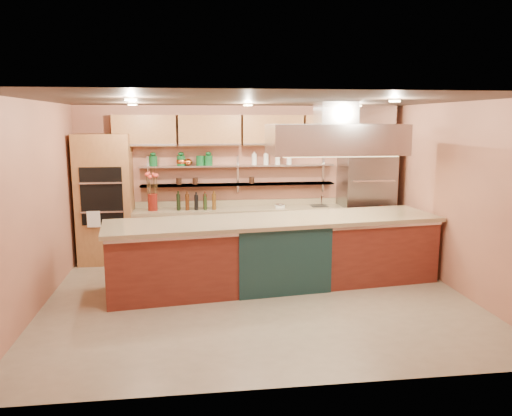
{
  "coord_description": "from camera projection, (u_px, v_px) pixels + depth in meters",
  "views": [
    {
      "loc": [
        -0.93,
        -6.84,
        2.54
      ],
      "look_at": [
        0.1,
        1.0,
        1.14
      ],
      "focal_mm": 35.0,
      "sensor_mm": 36.0,
      "label": 1
    }
  ],
  "objects": [
    {
      "name": "ceiling",
      "position": [
        258.0,
        100.0,
        6.75
      ],
      "size": [
        6.0,
        5.0,
        0.02
      ],
      "primitive_type": "cube",
      "color": "black",
      "rests_on": "wall_back"
    },
    {
      "name": "wall_left",
      "position": [
        34.0,
        207.0,
        6.61
      ],
      "size": [
        0.04,
        5.0,
        2.8
      ],
      "primitive_type": "cube",
      "color": "#AD6D52",
      "rests_on": "floor"
    },
    {
      "name": "island",
      "position": [
        275.0,
        252.0,
        7.71
      ],
      "size": [
        5.13,
        1.69,
        1.05
      ],
      "primitive_type": "cube",
      "rotation": [
        0.0,
        0.0,
        0.12
      ],
      "color": "maroon",
      "rests_on": "floor"
    },
    {
      "name": "refrigerator",
      "position": [
        366.0,
        199.0,
        9.45
      ],
      "size": [
        0.95,
        0.72,
        2.1
      ],
      "primitive_type": "cube",
      "color": "slate",
      "rests_on": "floor"
    },
    {
      "name": "bar_faucet",
      "position": [
        321.0,
        200.0,
        9.45
      ],
      "size": [
        0.04,
        0.04,
        0.2
      ],
      "primitive_type": "cylinder",
      "rotation": [
        0.0,
        0.0,
        -0.37
      ],
      "color": "white",
      "rests_on": "back_counter"
    },
    {
      "name": "oven_stack",
      "position": [
        105.0,
        199.0,
        8.85
      ],
      "size": [
        0.95,
        0.64,
        2.3
      ],
      "primitive_type": "cube",
      "color": "#9B6538",
      "rests_on": "floor"
    },
    {
      "name": "floor",
      "position": [
        258.0,
        298.0,
        7.24
      ],
      "size": [
        6.0,
        5.0,
        0.02
      ],
      "primitive_type": "cube",
      "color": "gray",
      "rests_on": "ground"
    },
    {
      "name": "oil_bottle_cluster",
      "position": [
        196.0,
        203.0,
        9.05
      ],
      "size": [
        0.79,
        0.36,
        0.25
      ],
      "primitive_type": "cube",
      "rotation": [
        0.0,
        0.0,
        -0.19
      ],
      "color": "black",
      "rests_on": "back_counter"
    },
    {
      "name": "wall_shelf_upper",
      "position": [
        238.0,
        166.0,
        9.25
      ],
      "size": [
        3.6,
        0.26,
        0.03
      ],
      "primitive_type": "cube",
      "color": "silver",
      "rests_on": "wall_back"
    },
    {
      "name": "wall_front",
      "position": [
        295.0,
        246.0,
        4.56
      ],
      "size": [
        6.0,
        0.04,
        2.8
      ],
      "primitive_type": "cube",
      "color": "#AD6D52",
      "rests_on": "floor"
    },
    {
      "name": "flower_vase",
      "position": [
        153.0,
        202.0,
        8.94
      ],
      "size": [
        0.21,
        0.21,
        0.3
      ],
      "primitive_type": "cylinder",
      "rotation": [
        0.0,
        0.0,
        0.31
      ],
      "color": "#63160E",
      "rests_on": "back_counter"
    },
    {
      "name": "green_canister",
      "position": [
        200.0,
        161.0,
        9.14
      ],
      "size": [
        0.19,
        0.19,
        0.18
      ],
      "primitive_type": "cylinder",
      "rotation": [
        0.0,
        0.0,
        -0.37
      ],
      "color": "#104C21",
      "rests_on": "wall_shelf_upper"
    },
    {
      "name": "upper_cabinets",
      "position": [
        241.0,
        130.0,
        9.1
      ],
      "size": [
        4.6,
        0.36,
        0.55
      ],
      "primitive_type": "cube",
      "color": "#9B6538",
      "rests_on": "wall_back"
    },
    {
      "name": "wall_right",
      "position": [
        459.0,
        198.0,
        7.38
      ],
      "size": [
        0.04,
        5.0,
        2.8
      ],
      "primitive_type": "cube",
      "color": "#AD6D52",
      "rests_on": "floor"
    },
    {
      "name": "ceiling_downlights",
      "position": [
        256.0,
        103.0,
        6.95
      ],
      "size": [
        4.0,
        2.8,
        0.02
      ],
      "primitive_type": "cube",
      "color": "#FFE5A5",
      "rests_on": "ceiling"
    },
    {
      "name": "kitchen_scale",
      "position": [
        280.0,
        205.0,
        9.26
      ],
      "size": [
        0.2,
        0.17,
        0.1
      ],
      "primitive_type": "cube",
      "rotation": [
        0.0,
        0.0,
        -0.26
      ],
      "color": "silver",
      "rests_on": "back_counter"
    },
    {
      "name": "copper_kettle",
      "position": [
        188.0,
        162.0,
        9.12
      ],
      "size": [
        0.19,
        0.19,
        0.13
      ],
      "primitive_type": "ellipsoid",
      "rotation": [
        0.0,
        0.0,
        -0.25
      ],
      "color": "orange",
      "rests_on": "wall_shelf_upper"
    },
    {
      "name": "range_hood",
      "position": [
        335.0,
        139.0,
        7.53
      ],
      "size": [
        2.0,
        1.0,
        0.45
      ],
      "primitive_type": "cube",
      "color": "silver",
      "rests_on": "ceiling"
    },
    {
      "name": "wall_back",
      "position": [
        240.0,
        181.0,
        9.44
      ],
      "size": [
        6.0,
        0.04,
        2.8
      ],
      "primitive_type": "cube",
      "color": "#AD6D52",
      "rests_on": "floor"
    },
    {
      "name": "wall_shelf_lower",
      "position": [
        238.0,
        184.0,
        9.31
      ],
      "size": [
        3.6,
        0.26,
        0.03
      ],
      "primitive_type": "cube",
      "color": "silver",
      "rests_on": "wall_back"
    },
    {
      "name": "back_counter",
      "position": [
        240.0,
        233.0,
        9.3
      ],
      "size": [
        3.84,
        0.64,
        0.93
      ],
      "primitive_type": "cube",
      "color": "tan",
      "rests_on": "floor"
    }
  ]
}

